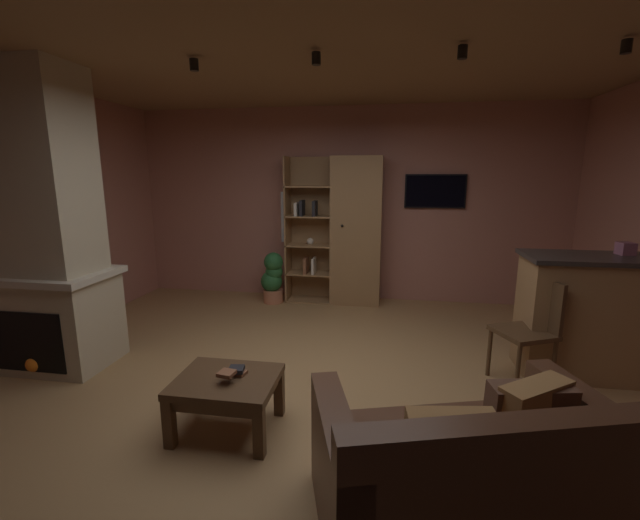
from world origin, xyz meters
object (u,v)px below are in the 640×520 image
(bookshelf_cabinet, at_px, (350,232))
(leather_couch, at_px, (471,478))
(stone_fireplace, at_px, (46,238))
(table_book_0, at_px, (238,372))
(potted_floor_plant, at_px, (273,277))
(kitchen_bar_counter, at_px, (613,317))
(table_book_2, at_px, (227,373))
(wall_mounted_tv, at_px, (435,191))
(coffee_table, at_px, (227,389))
(tissue_box, at_px, (626,249))
(table_book_1, at_px, (236,369))
(dining_chair, at_px, (532,324))

(bookshelf_cabinet, height_order, leather_couch, bookshelf_cabinet)
(stone_fireplace, xyz_separation_m, table_book_0, (2.05, -0.69, -0.82))
(potted_floor_plant, bearing_deg, table_book_0, -79.12)
(kitchen_bar_counter, height_order, leather_couch, kitchen_bar_counter)
(table_book_0, xyz_separation_m, table_book_2, (-0.03, -0.13, 0.06))
(bookshelf_cabinet, relative_size, wall_mounted_tv, 2.51)
(bookshelf_cabinet, relative_size, potted_floor_plant, 2.79)
(coffee_table, distance_m, table_book_0, 0.13)
(tissue_box, height_order, table_book_1, tissue_box)
(leather_couch, distance_m, potted_floor_plant, 4.13)
(table_book_0, distance_m, table_book_1, 0.03)
(potted_floor_plant, xyz_separation_m, wall_mounted_tv, (2.20, 0.41, 1.20))
(coffee_table, distance_m, wall_mounted_tv, 3.99)
(kitchen_bar_counter, height_order, potted_floor_plant, kitchen_bar_counter)
(stone_fireplace, xyz_separation_m, table_book_2, (2.02, -0.82, -0.76))
(tissue_box, relative_size, table_book_1, 1.14)
(table_book_0, distance_m, wall_mounted_tv, 3.88)
(stone_fireplace, height_order, potted_floor_plant, stone_fireplace)
(wall_mounted_tv, bearing_deg, leather_couch, -92.41)
(potted_floor_plant, bearing_deg, coffee_table, -80.45)
(bookshelf_cabinet, distance_m, table_book_2, 3.33)
(stone_fireplace, distance_m, table_book_0, 2.31)
(kitchen_bar_counter, relative_size, wall_mounted_tv, 1.93)
(leather_couch, bearing_deg, tissue_box, 51.86)
(bookshelf_cabinet, bearing_deg, table_book_1, -99.20)
(table_book_2, bearing_deg, stone_fireplace, 157.96)
(stone_fireplace, height_order, table_book_2, stone_fireplace)
(table_book_2, distance_m, dining_chair, 2.59)
(dining_chair, relative_size, potted_floor_plant, 1.26)
(table_book_0, height_order, potted_floor_plant, potted_floor_plant)
(table_book_0, bearing_deg, coffee_table, -131.08)
(table_book_2, xyz_separation_m, wall_mounted_tv, (1.67, 3.45, 1.10))
(table_book_2, relative_size, wall_mounted_tv, 0.13)
(bookshelf_cabinet, height_order, dining_chair, bookshelf_cabinet)
(tissue_box, xyz_separation_m, coffee_table, (-3.15, -1.44, -0.84))
(potted_floor_plant, bearing_deg, dining_chair, -33.42)
(kitchen_bar_counter, xyz_separation_m, leather_couch, (-1.55, -1.96, -0.25))
(table_book_0, relative_size, potted_floor_plant, 0.17)
(wall_mounted_tv, bearing_deg, coffee_table, -116.68)
(kitchen_bar_counter, xyz_separation_m, table_book_2, (-3.05, -1.40, -0.09))
(dining_chair, distance_m, potted_floor_plant, 3.40)
(table_book_1, bearing_deg, potted_floor_plant, 100.76)
(stone_fireplace, xyz_separation_m, coffee_table, (1.99, -0.75, -0.91))
(table_book_0, relative_size, wall_mounted_tv, 0.15)
(table_book_2, bearing_deg, table_book_0, 77.80)
(table_book_2, bearing_deg, leather_couch, -20.20)
(bookshelf_cabinet, distance_m, wall_mounted_tv, 1.29)
(coffee_table, bearing_deg, table_book_2, -64.21)
(table_book_1, bearing_deg, leather_couch, -24.49)
(leather_couch, xyz_separation_m, table_book_1, (-1.48, 0.67, 0.14))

